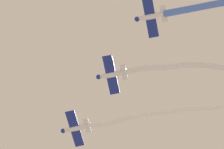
{
  "coord_description": "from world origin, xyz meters",
  "views": [
    {
      "loc": [
        28.87,
        38.13,
        7.37
      ],
      "look_at": [
        6.52,
        21.65,
        73.87
      ],
      "focal_mm": 84.04,
      "sensor_mm": 36.0,
      "label": 1
    }
  ],
  "objects": [
    {
      "name": "airplane_left_wing",
      "position": [
        3.01,
        12.5,
        73.63
      ],
      "size": [
        5.87,
        4.54,
        1.47
      ],
      "rotation": [
        0.0,
        0.0,
        5.11
      ],
      "color": "silver"
    },
    {
      "name": "airplane_right_wing",
      "position": [
        6.56,
        21.56,
        73.88
      ],
      "size": [
        5.82,
        4.52,
        1.47
      ],
      "rotation": [
        0.0,
        0.0,
        5.15
      ],
      "color": "silver"
    },
    {
      "name": "smoke_trail_right_wing",
      "position": [
        1.23,
        30.41,
        74.11
      ],
      "size": [
        10.3,
        14.25,
        1.3
      ],
      "color": "white"
    },
    {
      "name": "airplane_slot",
      "position": [
        10.11,
        30.62,
        74.13
      ],
      "size": [
        5.83,
        4.53,
        1.47
      ],
      "rotation": [
        0.0,
        0.0,
        5.14
      ],
      "color": "silver"
    },
    {
      "name": "smoke_trail_left_wing",
      "position": [
        -2.0,
        22.94,
        73.59
      ],
      "size": [
        9.51,
        17.34,
        1.41
      ],
      "color": "white"
    }
  ]
}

